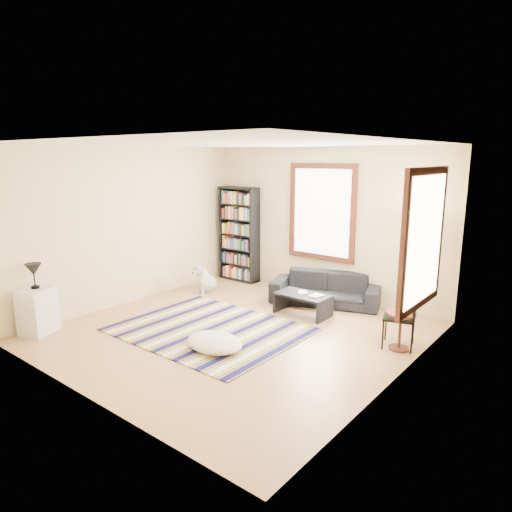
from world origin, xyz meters
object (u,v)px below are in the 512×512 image
Objects in this scene: bookshelf at (239,234)px; sofa at (325,289)px; folding_chair at (399,318)px; floor_lamp at (410,264)px; side_table at (400,331)px; floor_cushion at (215,342)px; white_cabinet at (38,311)px; coffee_table at (303,304)px; dog at (206,278)px.

sofa is at bearing -6.73° from bookshelf.
sofa is 2.25× the size of folding_chair.
sofa is 1.60m from floor_lamp.
side_table is (4.12, -1.39, -0.73)m from bookshelf.
floor_cushion is 2.59m from folding_chair.
bookshelf is 2.86× the size of white_cabinet.
sofa reaches higher than coffee_table.
coffee_table is at bearing -24.01° from bookshelf.
floor_cushion is at bearing -94.60° from coffee_table.
dog is (-2.21, -0.82, 0.01)m from sofa.
sofa is 1.04× the size of floor_lamp.
white_cabinet reaches higher than floor_cushion.
bookshelf reaches higher than sofa.
bookshelf reaches higher than floor_cushion.
dog is at bearing 137.09° from floor_cushion.
floor_lamp is at bearing 106.69° from side_table.
dog is (0.46, 3.12, -0.06)m from white_cabinet.
side_table is at bearing -4.83° from dog.
dog is (-2.21, -0.07, 0.11)m from coffee_table.
white_cabinet is at bearing -163.60° from folding_chair.
sofa is 3.34× the size of dog.
floor_lamp reaches higher than dog.
bookshelf is 2.33× the size of floor_cushion.
floor_lamp reaches higher than white_cabinet.
folding_chair is at bearing 10.35° from white_cabinet.
sofa is 2.15× the size of coffee_table.
floor_lamp is 3.21× the size of dog.
floor_lamp is 3.84m from dog.
coffee_table is at bearing -108.64° from sofa.
dog is (-2.05, 1.91, 0.18)m from floor_cushion.
white_cabinet is at bearing -129.98° from coffee_table.
coffee_table reaches higher than floor_cushion.
sofa is 3.58× the size of side_table.
dog is at bearing 160.20° from folding_chair.
folding_chair is at bearing 122.75° from side_table.
white_cabinet is (-2.67, -3.19, 0.17)m from coffee_table.
bookshelf is at bearing 145.46° from folding_chair.
coffee_table is at bearing 85.40° from floor_cushion.
floor_cushion is at bearing -43.55° from dog.
bookshelf is at bearing 93.49° from dog.
bookshelf reaches higher than folding_chair.
white_cabinet reaches higher than sofa.
floor_lamp reaches higher than folding_chair.
coffee_table is (2.29, -1.02, -0.82)m from bookshelf.
dog is at bearing 58.89° from white_cabinet.
dog is (-3.67, -0.92, -0.64)m from floor_lamp.
folding_chair is (1.78, -0.29, 0.25)m from coffee_table.
white_cabinet is (-0.38, -4.21, -0.65)m from bookshelf.
bookshelf is 1.31m from dog.
white_cabinet is (-4.45, -2.90, -0.08)m from folding_chair.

